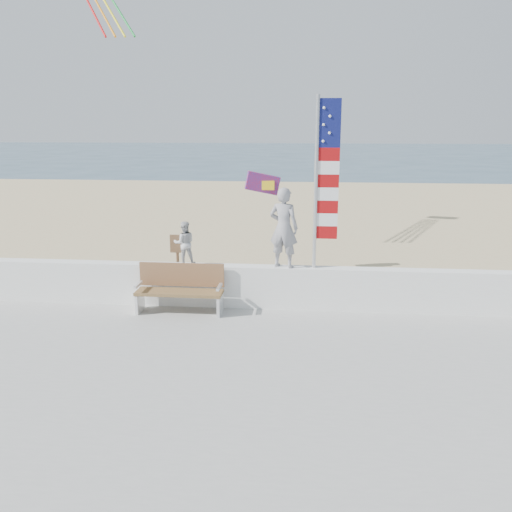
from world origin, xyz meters
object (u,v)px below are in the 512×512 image
object	(u,v)px
flag	(322,176)
adult	(284,228)
child	(184,243)
bench	(180,288)

from	to	relation	value
flag	adult	bearing A→B (deg)	179.98
child	flag	distance (m)	3.22
adult	flag	size ratio (longest dim) A/B	0.48
child	bench	bearing A→B (deg)	72.57
adult	flag	distance (m)	1.32
adult	child	bearing A→B (deg)	17.05
child	bench	xyz separation A→B (m)	(-0.01, -0.45, -0.86)
child	flag	xyz separation A→B (m)	(2.88, -0.00, 1.45)
flag	child	bearing A→B (deg)	179.99
bench	flag	xyz separation A→B (m)	(2.89, 0.45, 2.30)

